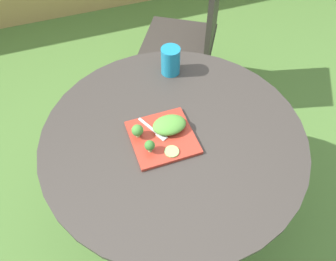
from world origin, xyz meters
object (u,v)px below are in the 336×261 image
at_px(salad_plate, 162,137).
at_px(drinking_glass, 171,62).
at_px(patio_chair, 194,31).

xyz_separation_m(salad_plate, drinking_glass, (0.16, 0.36, 0.05)).
relative_size(patio_chair, drinking_glass, 6.97).
relative_size(patio_chair, salad_plate, 3.72).
bearing_deg(drinking_glass, patio_chair, 57.13).
bearing_deg(patio_chair, drinking_glass, -122.87).
bearing_deg(salad_plate, patio_chair, 60.33).
relative_size(salad_plate, drinking_glass, 1.87).
bearing_deg(drinking_glass, salad_plate, -114.41).
distance_m(salad_plate, drinking_glass, 0.39).
distance_m(patio_chair, drinking_glass, 0.70).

